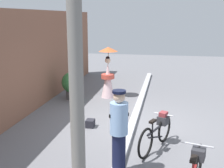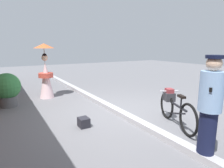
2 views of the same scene
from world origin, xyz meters
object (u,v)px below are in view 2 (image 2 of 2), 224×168
(bicycle_near_officer, at_px, (175,107))
(backpack_spare, at_px, (84,122))
(person_with_parasol, at_px, (46,72))
(potted_plant_by_door, at_px, (8,88))
(person_officer, at_px, (210,107))

(bicycle_near_officer, xyz_separation_m, backpack_spare, (0.93, 1.84, -0.30))
(person_with_parasol, xyz_separation_m, potted_plant_by_door, (-0.43, 1.21, -0.34))
(person_with_parasol, xyz_separation_m, backpack_spare, (-3.01, -0.14, -0.78))
(potted_plant_by_door, bearing_deg, bicycle_near_officer, -137.70)
(bicycle_near_officer, xyz_separation_m, person_officer, (-1.23, 0.68, 0.46))
(person_officer, bearing_deg, potted_plant_by_door, 27.88)
(bicycle_near_officer, height_order, backpack_spare, bicycle_near_officer)
(person_officer, relative_size, person_with_parasol, 0.88)
(bicycle_near_officer, relative_size, backpack_spare, 6.07)
(bicycle_near_officer, bearing_deg, person_officer, 151.05)
(person_officer, height_order, backpack_spare, person_officer)
(person_officer, distance_m, backpack_spare, 2.57)
(person_with_parasol, height_order, potted_plant_by_door, person_with_parasol)
(bicycle_near_officer, height_order, potted_plant_by_door, potted_plant_by_door)
(person_with_parasol, bearing_deg, potted_plant_by_door, 109.68)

